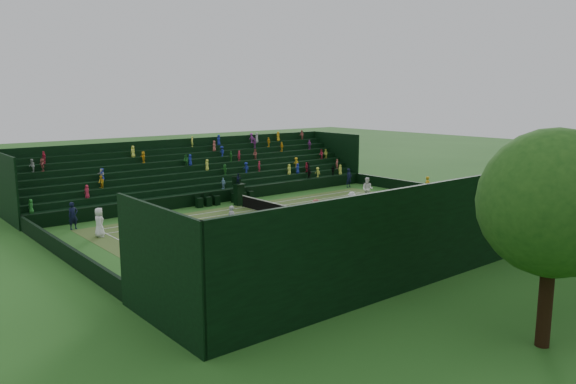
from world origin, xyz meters
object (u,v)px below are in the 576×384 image
object	(u,v)px
tennis_net	(288,212)
player_near_east	(266,227)
umpire_chair	(239,192)
player_far_east	(352,203)
player_near_west	(99,222)
player_far_west	(368,189)

from	to	relation	value
tennis_net	player_near_east	distance (m)	6.20
player_near_east	tennis_net	bearing A→B (deg)	-47.28
umpire_chair	player_far_east	xyz separation A→B (m)	(8.32, 4.54, -0.26)
tennis_net	player_near_east	world-z (taller)	player_near_east
umpire_chair	player_far_east	world-z (taller)	umpire_chair
umpire_chair	player_near_west	xyz separation A→B (m)	(2.93, -12.64, -0.18)
player_far_east	tennis_net	bearing A→B (deg)	-124.84
umpire_chair	player_far_west	bearing A→B (deg)	62.08
player_near_east	player_near_west	bearing A→B (deg)	50.30
player_near_west	player_far_east	bearing A→B (deg)	-92.95
umpire_chair	player_far_east	distance (m)	9.48
player_far_west	player_far_east	world-z (taller)	player_far_west
player_far_east	player_near_east	bearing A→B (deg)	-91.95
tennis_net	player_far_west	world-z (taller)	player_far_west
tennis_net	player_far_east	world-z (taller)	player_far_east
player_near_west	player_near_east	size ratio (longest dim) A/B	1.06
player_near_west	player_far_east	world-z (taller)	player_near_west
player_near_east	player_far_east	world-z (taller)	player_near_east
player_near_west	player_near_east	distance (m)	10.64
umpire_chair	tennis_net	bearing A→B (deg)	-1.36
player_near_east	player_far_west	xyz separation A→B (m)	(-5.21, 14.72, 0.09)
player_far_west	player_near_east	bearing A→B (deg)	-93.56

